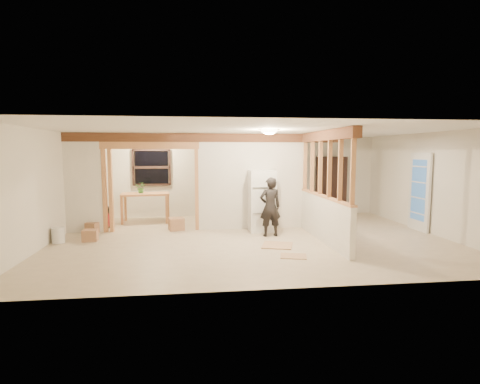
{
  "coord_description": "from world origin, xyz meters",
  "views": [
    {
      "loc": [
        -1.31,
        -8.49,
        2.02
      ],
      "look_at": [
        -0.22,
        0.4,
        1.06
      ],
      "focal_mm": 28.0,
      "sensor_mm": 36.0,
      "label": 1
    }
  ],
  "objects": [
    {
      "name": "shop_vac",
      "position": [
        -3.69,
        1.77,
        0.28
      ],
      "size": [
        0.5,
        0.5,
        0.56
      ],
      "primitive_type": "cylinder",
      "rotation": [
        0.0,
        0.0,
        0.18
      ],
      "color": "#9F0C17",
      "rests_on": "floor"
    },
    {
      "name": "box_util_b",
      "position": [
        -3.85,
        1.12,
        0.13
      ],
      "size": [
        0.36,
        0.36,
        0.26
      ],
      "primitive_type": "cube",
      "rotation": [
        0.0,
        0.0,
        -0.37
      ],
      "color": "#A97551",
      "rests_on": "floor"
    },
    {
      "name": "refrigerator",
      "position": [
        0.39,
        0.83,
        0.78
      ],
      "size": [
        0.64,
        0.62,
        1.56
      ],
      "primitive_type": "cube",
      "color": "silver",
      "rests_on": "floor"
    },
    {
      "name": "partition_center",
      "position": [
        0.2,
        1.2,
        1.25
      ],
      "size": [
        2.8,
        0.12,
        2.5
      ],
      "primitive_type": "cube",
      "color": "silver",
      "rests_on": "floor"
    },
    {
      "name": "wall_front",
      "position": [
        0.0,
        -3.25,
        1.25
      ],
      "size": [
        9.0,
        0.01,
        2.5
      ],
      "primitive_type": "cube",
      "color": "silver",
      "rests_on": "floor"
    },
    {
      "name": "ceiling_dome_util",
      "position": [
        -2.5,
        2.3,
        2.48
      ],
      "size": [
        0.32,
        0.32,
        0.14
      ],
      "primitive_type": "ellipsoid",
      "color": "#FFEABF",
      "rests_on": "ceiling"
    },
    {
      "name": "ceiling_dome_main",
      "position": [
        0.3,
        -0.5,
        2.48
      ],
      "size": [
        0.36,
        0.36,
        0.16
      ],
      "primitive_type": "ellipsoid",
      "color": "#FFEABF",
      "rests_on": "ceiling"
    },
    {
      "name": "potted_plant",
      "position": [
        -2.82,
        2.43,
        1.01
      ],
      "size": [
        0.36,
        0.34,
        0.32
      ],
      "primitive_type": "imported",
      "rotation": [
        0.0,
        0.0,
        -0.36
      ],
      "color": "#2B792F",
      "rests_on": "work_table"
    },
    {
      "name": "woman",
      "position": [
        0.49,
        0.21,
        0.71
      ],
      "size": [
        0.55,
        0.39,
        1.42
      ],
      "primitive_type": "imported",
      "rotation": [
        0.0,
        0.0,
        3.24
      ],
      "color": "#2D2828",
      "rests_on": "floor"
    },
    {
      "name": "box_front",
      "position": [
        -3.68,
        0.22,
        0.13
      ],
      "size": [
        0.34,
        0.28,
        0.26
      ],
      "primitive_type": "cube",
      "rotation": [
        0.0,
        0.0,
        0.07
      ],
      "color": "#A97551",
      "rests_on": "floor"
    },
    {
      "name": "box_util_a",
      "position": [
        -1.78,
        1.19,
        0.16
      ],
      "size": [
        0.44,
        0.4,
        0.32
      ],
      "primitive_type": "cube",
      "rotation": [
        0.0,
        0.0,
        0.26
      ],
      "color": "#A97551",
      "rests_on": "floor"
    },
    {
      "name": "doorway_frame",
      "position": [
        -2.4,
        1.2,
        1.1
      ],
      "size": [
        2.46,
        0.14,
        2.2
      ],
      "primitive_type": "cube",
      "color": "tan",
      "rests_on": "floor"
    },
    {
      "name": "pony_wall",
      "position": [
        1.6,
        -0.4,
        0.5
      ],
      "size": [
        0.12,
        3.2,
        1.0
      ],
      "primitive_type": "cube",
      "color": "silver",
      "rests_on": "floor"
    },
    {
      "name": "work_table",
      "position": [
        -2.71,
        2.41,
        0.42
      ],
      "size": [
        1.4,
        0.79,
        0.85
      ],
      "primitive_type": "cube",
      "rotation": [
        0.0,
        0.0,
        0.09
      ],
      "color": "tan",
      "rests_on": "floor"
    },
    {
      "name": "floor_panel_near",
      "position": [
        0.46,
        -0.74,
        0.01
      ],
      "size": [
        0.79,
        0.79,
        0.02
      ],
      "primitive_type": "cube",
      "rotation": [
        0.0,
        0.0,
        -0.31
      ],
      "color": "tan",
      "rests_on": "floor"
    },
    {
      "name": "stud_partition",
      "position": [
        1.6,
        -0.4,
        1.66
      ],
      "size": [
        0.14,
        3.2,
        1.32
      ],
      "primitive_type": "cube",
      "color": "tan",
      "rests_on": "pony_wall"
    },
    {
      "name": "floor_panel_far",
      "position": [
        0.58,
        -1.59,
        0.01
      ],
      "size": [
        0.58,
        0.51,
        0.02
      ],
      "primitive_type": "cube",
      "rotation": [
        0.0,
        0.0,
        -0.25
      ],
      "color": "tan",
      "rests_on": "floor"
    },
    {
      "name": "header_beam_back",
      "position": [
        -1.0,
        1.2,
        2.38
      ],
      "size": [
        7.0,
        0.18,
        0.22
      ],
      "primitive_type": "cube",
      "color": "brown",
      "rests_on": "ceiling"
    },
    {
      "name": "wall_back",
      "position": [
        0.0,
        3.25,
        1.25
      ],
      "size": [
        9.0,
        0.01,
        2.5
      ],
      "primitive_type": "cube",
      "color": "silver",
      "rests_on": "floor"
    },
    {
      "name": "window_back",
      "position": [
        -2.6,
        3.17,
        1.55
      ],
      "size": [
        1.12,
        0.1,
        1.1
      ],
      "primitive_type": "cube",
      "color": "black",
      "rests_on": "wall_back"
    },
    {
      "name": "ceiling",
      "position": [
        0.0,
        0.0,
        2.5
      ],
      "size": [
        9.0,
        6.5,
        0.01
      ],
      "primitive_type": "cube",
      "color": "white"
    },
    {
      "name": "bucket",
      "position": [
        -4.33,
        0.11,
        0.17
      ],
      "size": [
        0.3,
        0.3,
        0.35
      ],
      "primitive_type": "cylinder",
      "rotation": [
        0.0,
        0.0,
        0.07
      ],
      "color": "white",
      "rests_on": "floor"
    },
    {
      "name": "hanging_bulb",
      "position": [
        -2.0,
        1.6,
        2.18
      ],
      "size": [
        0.07,
        0.07,
        0.07
      ],
      "primitive_type": "ellipsoid",
      "color": "#FFD88C",
      "rests_on": "ceiling"
    },
    {
      "name": "floor",
      "position": [
        0.0,
        0.0,
        -0.01
      ],
      "size": [
        9.0,
        6.5,
        0.01
      ],
      "primitive_type": "cube",
      "color": "beige",
      "rests_on": "ground"
    },
    {
      "name": "bookshelf",
      "position": [
        3.05,
        3.02,
        0.93
      ],
      "size": [
        0.93,
        0.31,
        1.87
      ],
      "primitive_type": "cube",
      "color": "black",
      "rests_on": "floor"
    },
    {
      "name": "partition_left_stub",
      "position": [
        -4.05,
        1.2,
        1.25
      ],
      "size": [
        0.9,
        0.12,
        2.5
      ],
      "primitive_type": "cube",
      "color": "silver",
      "rests_on": "floor"
    },
    {
      "name": "french_door",
      "position": [
        4.42,
        0.4,
        1.0
      ],
      "size": [
        0.12,
        0.86,
        2.0
      ],
      "primitive_type": "cube",
      "color": "white",
      "rests_on": "floor"
    },
    {
      "name": "header_beam_right",
      "position": [
        1.6,
        -0.4,
        2.38
      ],
      "size": [
        0.18,
        3.3,
        0.22
      ],
      "primitive_type": "cube",
      "color": "brown",
      "rests_on": "ceiling"
    },
    {
      "name": "wall_left",
      "position": [
        -4.5,
        0.0,
        1.25
      ],
      "size": [
        0.01,
        6.5,
        2.5
      ],
      "primitive_type": "cube",
      "color": "silver",
      "rests_on": "floor"
    },
    {
      "name": "wall_right",
      "position": [
        4.5,
        0.0,
        1.25
      ],
      "size": [
        0.01,
        6.5,
        2.5
      ],
      "primitive_type": "cube",
      "color": "silver",
      "rests_on": "floor"
    }
  ]
}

